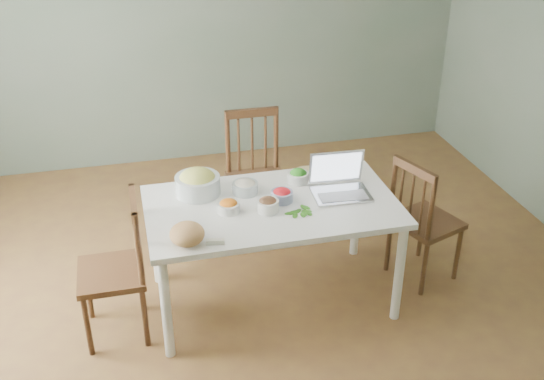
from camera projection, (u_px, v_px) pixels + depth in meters
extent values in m
cube|color=brown|center=(261.00, 312.00, 4.29)|extent=(5.00, 5.00, 0.00)
cube|color=slate|center=(197.00, 19.00, 5.77)|extent=(5.00, 0.00, 2.70)
ellipsoid|color=tan|center=(187.00, 234.00, 3.63)|extent=(0.24, 0.24, 0.13)
cube|color=silver|center=(215.00, 242.00, 3.65)|extent=(0.11, 0.05, 0.03)
cylinder|color=tan|center=(307.00, 173.00, 4.41)|extent=(0.22, 0.22, 0.02)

